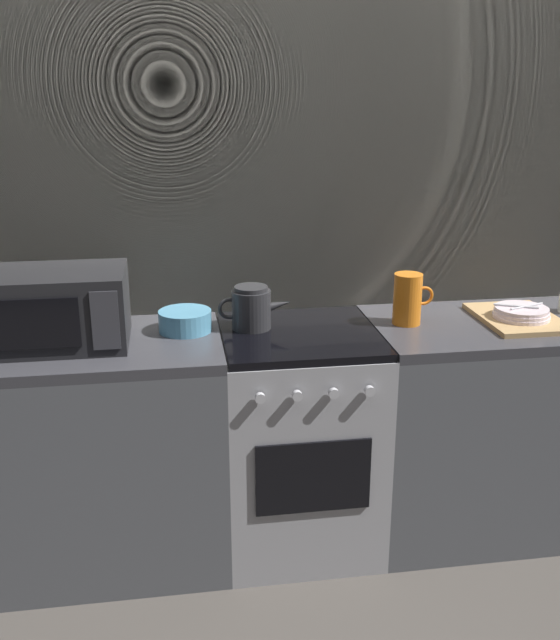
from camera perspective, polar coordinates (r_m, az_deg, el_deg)
ground_plane at (r=3.14m, az=1.41°, el=-16.64°), size 8.00×8.00×0.00m
back_wall at (r=2.96m, az=0.49°, el=6.62°), size 3.60×0.05×2.40m
counter_left at (r=2.90m, az=-16.60°, el=-10.21°), size 1.20×0.60×0.90m
stove_unit at (r=2.90m, az=1.48°, el=-9.36°), size 0.60×0.63×0.90m
counter_right at (r=3.18m, az=17.83°, el=-7.76°), size 1.20×0.60×0.90m
microwave at (r=2.67m, az=-16.94°, el=0.91°), size 0.46×0.35×0.27m
kettle at (r=2.74m, az=-2.27°, el=0.97°), size 0.28×0.15×0.17m
mixing_bowl at (r=2.75m, az=-7.52°, el=-0.07°), size 0.20×0.20×0.08m
pitcher at (r=2.83m, az=10.10°, el=1.66°), size 0.16×0.11×0.20m
dish_pile at (r=2.99m, az=18.45°, el=0.32°), size 0.30×0.40×0.07m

